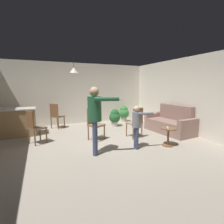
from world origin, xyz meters
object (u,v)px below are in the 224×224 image
at_px(person_adult, 95,113).
at_px(person_child, 137,122).
at_px(dining_chair_centre_back, 56,115).
at_px(couch_floral, 170,123).
at_px(dining_chair_near_wall, 34,126).
at_px(dining_chair_by_counter, 136,121).
at_px(kitchen_counter, 16,122).
at_px(potted_plant_by_wall, 115,117).
at_px(potted_plant_corner, 124,113).
at_px(spare_remote_on_table, 168,128).
at_px(side_table_by_couch, 168,135).
at_px(dining_chair_spare, 94,123).

xyz_separation_m(person_adult, person_child, (1.14, -0.07, -0.31)).
distance_m(person_child, dining_chair_centre_back, 3.68).
xyz_separation_m(couch_floral, person_child, (-2.00, -0.94, 0.40)).
bearing_deg(person_adult, dining_chair_near_wall, -118.95).
height_order(person_child, dining_chair_by_counter, person_child).
distance_m(kitchen_counter, potted_plant_by_wall, 3.66).
bearing_deg(potted_plant_by_wall, potted_plant_corner, 42.29).
bearing_deg(person_child, couch_floral, 126.94).
bearing_deg(kitchen_counter, spare_remote_on_table, -34.56).
bearing_deg(potted_plant_corner, person_child, -111.62).
bearing_deg(person_child, dining_chair_near_wall, -108.60).
bearing_deg(person_adult, spare_remote_on_table, 99.45).
bearing_deg(dining_chair_by_counter, spare_remote_on_table, -76.06).
xyz_separation_m(kitchen_counter, potted_plant_by_wall, (3.65, -0.01, -0.08)).
relative_size(side_table_by_couch, dining_chair_spare, 0.52).
height_order(side_table_by_couch, dining_chair_by_counter, dining_chair_by_counter).
bearing_deg(side_table_by_couch, dining_chair_near_wall, 154.60).
bearing_deg(couch_floral, potted_plant_by_wall, 36.93).
bearing_deg(couch_floral, dining_chair_by_counter, 88.08).
xyz_separation_m(kitchen_counter, side_table_by_couch, (4.09, -2.78, -0.15)).
bearing_deg(side_table_by_couch, potted_plant_by_wall, 98.89).
xyz_separation_m(person_child, dining_chair_centre_back, (-1.79, 3.20, -0.19)).
distance_m(couch_floral, dining_chair_spare, 2.83).
bearing_deg(spare_remote_on_table, person_adult, 173.18).
height_order(kitchen_counter, dining_chair_centre_back, dining_chair_centre_back).
bearing_deg(person_adult, potted_plant_by_wall, 163.22).
bearing_deg(dining_chair_by_counter, person_child, -127.34).
bearing_deg(side_table_by_couch, dining_chair_centre_back, 129.09).
height_order(potted_plant_corner, spare_remote_on_table, potted_plant_corner).
bearing_deg(dining_chair_near_wall, side_table_by_couch, 35.31).
bearing_deg(kitchen_counter, dining_chair_centre_back, 23.40).
bearing_deg(potted_plant_corner, kitchen_counter, -170.60).
relative_size(dining_chair_centre_back, spare_remote_on_table, 7.69).
relative_size(dining_chair_spare, potted_plant_by_wall, 1.38).
bearing_deg(dining_chair_centre_back, side_table_by_couch, -4.82).
height_order(potted_plant_corner, potted_plant_by_wall, potted_plant_corner).
bearing_deg(potted_plant_corner, spare_remote_on_table, -96.91).
height_order(person_child, spare_remote_on_table, person_child).
relative_size(side_table_by_couch, dining_chair_near_wall, 0.52).
xyz_separation_m(side_table_by_couch, person_child, (-0.94, 0.17, 0.41)).
bearing_deg(person_child, dining_chair_centre_back, -139.01).
relative_size(couch_floral, potted_plant_corner, 2.46).
xyz_separation_m(person_adult, dining_chair_by_counter, (1.63, 0.79, -0.50)).
height_order(dining_chair_near_wall, potted_plant_by_wall, dining_chair_near_wall).
xyz_separation_m(side_table_by_couch, dining_chair_spare, (-1.75, 1.40, 0.22)).
bearing_deg(potted_plant_corner, potted_plant_by_wall, -137.71).
distance_m(kitchen_counter, spare_remote_on_table, 4.92).
bearing_deg(potted_plant_corner, dining_chair_near_wall, -154.37).
xyz_separation_m(potted_plant_by_wall, spare_remote_on_table, (0.39, -2.78, 0.14)).
bearing_deg(side_table_by_couch, couch_floral, 46.37).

